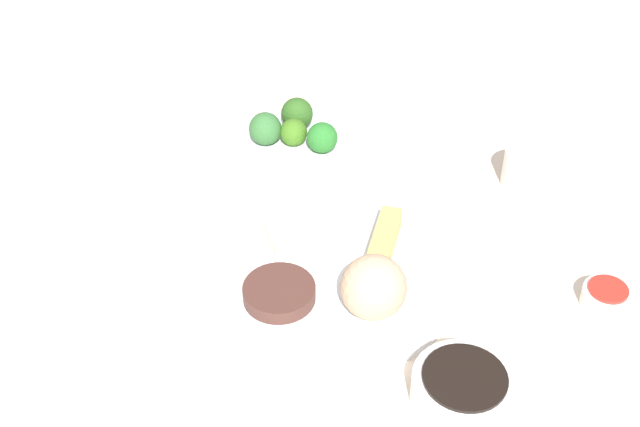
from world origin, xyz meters
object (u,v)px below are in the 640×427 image
Objects in this scene: soy_sauce_bowl at (463,390)px; teacup at (527,168)px; broccoli_plate at (294,148)px; sauce_ramekin_sweet_and_sour at (606,298)px; main_plate at (333,277)px.

soy_sauce_bowl is 0.40m from teacup.
soy_sauce_bowl is (-0.23, 0.43, 0.01)m from broccoli_plate.
sauce_ramekin_sweet_and_sour is at bearing -137.26° from soy_sauce_bowl.
main_plate is at bearing -1.03° from sauce_ramekin_sweet_and_sour.
soy_sauce_bowl is at bearing 42.74° from sauce_ramekin_sweet_and_sour.
teacup is at bearing -72.39° from sauce_ramekin_sweet_and_sour.
sauce_ramekin_sweet_and_sour is at bearing 107.61° from teacup.
soy_sauce_bowl is 1.90× the size of sauce_ramekin_sweet_and_sour.
sauce_ramekin_sweet_and_sour reaches higher than main_plate.
sauce_ramekin_sweet_and_sour reaches higher than broccoli_plate.
broccoli_plate is 2.99× the size of teacup.
sauce_ramekin_sweet_and_sour is (-0.32, 0.01, 0.00)m from main_plate.
main_plate is 2.76× the size of soy_sauce_bowl.
main_plate is 0.33m from teacup.
sauce_ramekin_sweet_and_sour is 0.24m from teacup.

